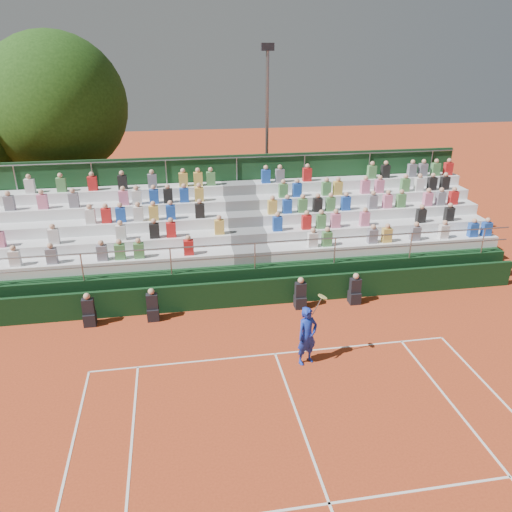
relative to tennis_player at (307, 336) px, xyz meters
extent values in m
plane|color=#BC441F|center=(-0.82, 0.56, -0.91)|extent=(90.00, 90.00, 0.00)
cube|color=white|center=(-0.82, 0.56, -0.91)|extent=(11.00, 0.06, 0.01)
cube|color=white|center=(-0.82, -2.64, -0.91)|extent=(0.06, 6.40, 0.01)
cube|color=white|center=(-0.82, -4.93, -0.91)|extent=(8.22, 0.06, 0.01)
cube|color=black|center=(-0.82, 3.76, -0.41)|extent=(20.00, 0.15, 1.00)
cube|color=black|center=(-6.62, 3.31, -0.69)|extent=(0.40, 0.40, 0.44)
cube|color=black|center=(-6.62, 3.31, -0.21)|extent=(0.38, 0.25, 0.55)
sphere|color=tan|center=(-6.62, 3.31, 0.17)|extent=(0.22, 0.22, 0.22)
cube|color=black|center=(-4.53, 3.31, -0.69)|extent=(0.40, 0.40, 0.44)
cube|color=black|center=(-4.53, 3.31, -0.21)|extent=(0.38, 0.25, 0.55)
sphere|color=tan|center=(-4.53, 3.31, 0.17)|extent=(0.22, 0.22, 0.22)
cube|color=black|center=(0.65, 3.31, -0.69)|extent=(0.40, 0.40, 0.44)
cube|color=black|center=(0.65, 3.31, -0.21)|extent=(0.38, 0.25, 0.55)
sphere|color=tan|center=(0.65, 3.31, 0.17)|extent=(0.22, 0.22, 0.22)
cube|color=black|center=(2.69, 3.31, -0.69)|extent=(0.40, 0.40, 0.44)
cube|color=black|center=(2.69, 3.31, -0.21)|extent=(0.38, 0.25, 0.55)
sphere|color=tan|center=(2.69, 3.31, 0.17)|extent=(0.22, 0.22, 0.22)
cube|color=black|center=(-0.82, 6.86, -0.31)|extent=(20.00, 5.20, 1.20)
cube|color=silver|center=(-6.17, 5.19, 0.50)|extent=(9.30, 0.85, 0.42)
cube|color=silver|center=(4.53, 5.19, 0.50)|extent=(9.30, 0.85, 0.42)
cube|color=slate|center=(-0.82, 5.19, 0.50)|extent=(1.40, 0.85, 0.42)
cube|color=silver|center=(-6.17, 6.04, 0.92)|extent=(9.30, 0.85, 0.42)
cube|color=silver|center=(4.53, 6.04, 0.92)|extent=(9.30, 0.85, 0.42)
cube|color=slate|center=(-0.82, 6.04, 0.92)|extent=(1.40, 0.85, 0.42)
cube|color=silver|center=(-6.17, 6.89, 1.34)|extent=(9.30, 0.85, 0.42)
cube|color=silver|center=(4.53, 6.89, 1.34)|extent=(9.30, 0.85, 0.42)
cube|color=slate|center=(-0.82, 6.89, 1.34)|extent=(1.40, 0.85, 0.42)
cube|color=silver|center=(-6.17, 7.74, 1.76)|extent=(9.30, 0.85, 0.42)
cube|color=silver|center=(4.53, 7.74, 1.76)|extent=(9.30, 0.85, 0.42)
cube|color=slate|center=(-0.82, 7.74, 1.76)|extent=(1.40, 0.85, 0.42)
cube|color=silver|center=(-6.17, 8.59, 2.18)|extent=(9.30, 0.85, 0.42)
cube|color=silver|center=(4.53, 8.59, 2.18)|extent=(9.30, 0.85, 0.42)
cube|color=slate|center=(-0.82, 8.59, 2.18)|extent=(1.40, 0.85, 0.42)
cube|color=#173C1E|center=(-0.82, 9.11, 1.29)|extent=(20.00, 0.12, 4.40)
cylinder|color=gray|center=(-0.82, 4.31, 1.29)|extent=(20.00, 0.05, 0.05)
cylinder|color=gray|center=(-0.82, 9.01, 3.39)|extent=(20.00, 0.05, 0.05)
cube|color=silver|center=(-9.15, 5.04, 0.99)|extent=(0.36, 0.24, 0.56)
cube|color=slate|center=(-7.93, 5.04, 0.99)|extent=(0.36, 0.24, 0.56)
cube|color=slate|center=(-6.21, 5.04, 0.99)|extent=(0.36, 0.24, 0.56)
cube|color=#4C8C4C|center=(-5.60, 5.04, 0.99)|extent=(0.36, 0.24, 0.56)
cube|color=#4C8C4C|center=(-4.93, 5.04, 0.99)|extent=(0.36, 0.24, 0.56)
cube|color=red|center=(-3.16, 5.04, 0.99)|extent=(0.36, 0.24, 0.56)
cube|color=silver|center=(-7.95, 5.89, 1.41)|extent=(0.36, 0.24, 0.56)
cube|color=silver|center=(-5.58, 5.89, 1.41)|extent=(0.36, 0.24, 0.56)
cube|color=black|center=(-4.37, 5.89, 1.41)|extent=(0.36, 0.24, 0.56)
cube|color=red|center=(-3.75, 5.89, 1.41)|extent=(0.36, 0.24, 0.56)
cube|color=gold|center=(-1.93, 5.89, 1.41)|extent=(0.36, 0.24, 0.56)
cube|color=silver|center=(-6.73, 6.74, 1.83)|extent=(0.36, 0.24, 0.56)
cube|color=red|center=(-6.15, 6.74, 1.83)|extent=(0.36, 0.24, 0.56)
cube|color=#1E4CB2|center=(-5.62, 6.74, 1.83)|extent=(0.36, 0.24, 0.56)
cube|color=silver|center=(-4.96, 6.74, 1.83)|extent=(0.36, 0.24, 0.56)
cube|color=gold|center=(-4.37, 6.74, 1.83)|extent=(0.36, 0.24, 0.56)
cube|color=#1E4CB2|center=(-3.72, 6.74, 1.83)|extent=(0.36, 0.24, 0.56)
cube|color=black|center=(-2.60, 6.74, 1.83)|extent=(0.36, 0.24, 0.56)
cube|color=slate|center=(-9.77, 7.59, 2.25)|extent=(0.36, 0.24, 0.56)
cube|color=pink|center=(-8.57, 7.59, 2.25)|extent=(0.36, 0.24, 0.56)
cube|color=slate|center=(-7.41, 7.59, 2.25)|extent=(0.36, 0.24, 0.56)
cube|color=pink|center=(-5.53, 7.59, 2.25)|extent=(0.36, 0.24, 0.56)
cube|color=silver|center=(-5.02, 7.59, 2.25)|extent=(0.36, 0.24, 0.56)
cube|color=#1E4CB2|center=(-4.35, 7.59, 2.25)|extent=(0.36, 0.24, 0.56)
cube|color=black|center=(-3.79, 7.59, 2.25)|extent=(0.36, 0.24, 0.56)
cube|color=#1E4CB2|center=(-3.15, 7.59, 2.25)|extent=(0.36, 0.24, 0.56)
cube|color=gold|center=(-2.55, 7.59, 2.25)|extent=(0.36, 0.24, 0.56)
cube|color=silver|center=(-9.16, 8.44, 2.67)|extent=(0.36, 0.24, 0.56)
cube|color=#4C8C4C|center=(-7.97, 8.44, 2.67)|extent=(0.36, 0.24, 0.56)
cube|color=red|center=(-6.77, 8.44, 2.67)|extent=(0.36, 0.24, 0.56)
cube|color=black|center=(-5.59, 8.44, 2.67)|extent=(0.36, 0.24, 0.56)
cube|color=slate|center=(-4.40, 8.44, 2.67)|extent=(0.36, 0.24, 0.56)
cube|color=gold|center=(-3.14, 8.44, 2.67)|extent=(0.36, 0.24, 0.56)
cube|color=gold|center=(-2.52, 8.44, 2.67)|extent=(0.36, 0.24, 0.56)
cube|color=#4C8C4C|center=(-2.00, 8.44, 2.67)|extent=(0.36, 0.24, 0.56)
cube|color=silver|center=(1.53, 5.04, 0.99)|extent=(0.36, 0.24, 0.56)
cube|color=#4C8C4C|center=(2.09, 5.04, 0.99)|extent=(0.36, 0.24, 0.56)
cube|color=slate|center=(3.92, 5.04, 0.99)|extent=(0.36, 0.24, 0.56)
cube|color=gold|center=(4.51, 5.04, 0.99)|extent=(0.36, 0.24, 0.56)
cube|color=slate|center=(5.70, 5.04, 0.99)|extent=(0.36, 0.24, 0.56)
cube|color=silver|center=(6.90, 5.04, 0.99)|extent=(0.36, 0.24, 0.56)
cube|color=#1E4CB2|center=(8.16, 5.04, 0.99)|extent=(0.36, 0.24, 0.56)
cube|color=#1E4CB2|center=(8.76, 5.04, 0.99)|extent=(0.36, 0.24, 0.56)
cube|color=#1E4CB2|center=(0.33, 5.89, 1.41)|extent=(0.36, 0.24, 0.56)
cube|color=red|center=(1.50, 5.89, 1.41)|extent=(0.36, 0.24, 0.56)
cube|color=#4C8C4C|center=(2.08, 5.89, 1.41)|extent=(0.36, 0.24, 0.56)
cube|color=pink|center=(2.68, 5.89, 1.41)|extent=(0.36, 0.24, 0.56)
cube|color=pink|center=(3.89, 5.89, 1.41)|extent=(0.36, 0.24, 0.56)
cube|color=black|center=(6.30, 5.89, 1.41)|extent=(0.36, 0.24, 0.56)
cube|color=black|center=(7.54, 5.89, 1.41)|extent=(0.36, 0.24, 0.56)
cube|color=gold|center=(0.30, 6.74, 1.83)|extent=(0.36, 0.24, 0.56)
cube|color=#1E4CB2|center=(0.91, 6.74, 1.83)|extent=(0.36, 0.24, 0.56)
cube|color=#4C8C4C|center=(1.54, 6.74, 1.83)|extent=(0.36, 0.24, 0.56)
cube|color=black|center=(2.17, 6.74, 1.83)|extent=(0.36, 0.24, 0.56)
cube|color=#4C8C4C|center=(2.72, 6.74, 1.83)|extent=(0.36, 0.24, 0.56)
cube|color=#1E4CB2|center=(3.36, 6.74, 1.83)|extent=(0.36, 0.24, 0.56)
cube|color=slate|center=(4.53, 6.74, 1.83)|extent=(0.36, 0.24, 0.56)
cube|color=pink|center=(5.18, 6.74, 1.83)|extent=(0.36, 0.24, 0.56)
cube|color=#4C8C4C|center=(5.77, 6.74, 1.83)|extent=(0.36, 0.24, 0.56)
cube|color=pink|center=(6.98, 6.74, 1.83)|extent=(0.36, 0.24, 0.56)
cube|color=slate|center=(7.56, 6.74, 1.83)|extent=(0.36, 0.24, 0.56)
cube|color=red|center=(8.14, 6.74, 1.83)|extent=(0.36, 0.24, 0.56)
cube|color=#4C8C4C|center=(0.92, 7.59, 2.25)|extent=(0.36, 0.24, 0.56)
cube|color=#1E4CB2|center=(1.51, 7.59, 2.25)|extent=(0.36, 0.24, 0.56)
cube|color=#4C8C4C|center=(2.77, 7.59, 2.25)|extent=(0.36, 0.24, 0.56)
cube|color=gold|center=(3.28, 7.59, 2.25)|extent=(0.36, 0.24, 0.56)
cube|color=pink|center=(4.49, 7.59, 2.25)|extent=(0.36, 0.24, 0.56)
cube|color=pink|center=(5.13, 7.59, 2.25)|extent=(0.36, 0.24, 0.56)
cube|color=#4C8C4C|center=(6.30, 7.59, 2.25)|extent=(0.36, 0.24, 0.56)
cube|color=silver|center=(6.95, 7.59, 2.25)|extent=(0.36, 0.24, 0.56)
cube|color=black|center=(7.55, 7.59, 2.25)|extent=(0.36, 0.24, 0.56)
cube|color=black|center=(8.15, 7.59, 2.25)|extent=(0.36, 0.24, 0.56)
cube|color=#1E4CB2|center=(0.34, 8.44, 2.67)|extent=(0.36, 0.24, 0.56)
cube|color=slate|center=(0.95, 8.44, 2.67)|extent=(0.36, 0.24, 0.56)
cube|color=red|center=(2.16, 8.44, 2.67)|extent=(0.36, 0.24, 0.56)
cube|color=#4C8C4C|center=(5.09, 8.44, 2.67)|extent=(0.36, 0.24, 0.56)
cube|color=black|center=(5.72, 8.44, 2.67)|extent=(0.36, 0.24, 0.56)
cube|color=slate|center=(6.98, 8.44, 2.67)|extent=(0.36, 0.24, 0.56)
cube|color=slate|center=(7.50, 8.44, 2.67)|extent=(0.36, 0.24, 0.56)
cube|color=#4C8C4C|center=(8.11, 8.44, 2.67)|extent=(0.36, 0.24, 0.56)
cube|color=red|center=(8.72, 8.44, 2.67)|extent=(0.36, 0.24, 0.56)
imported|color=#1730AC|center=(0.00, 0.00, 0.00)|extent=(0.78, 0.65, 1.82)
cylinder|color=gray|center=(0.25, 0.00, 0.94)|extent=(0.26, 0.03, 0.51)
cylinder|color=#E5D866|center=(0.40, 0.00, 1.24)|extent=(0.26, 0.28, 0.14)
cylinder|color=#3B2815|center=(-8.64, 12.90, 0.88)|extent=(0.50, 0.50, 3.60)
sphere|color=#18380F|center=(-8.64, 12.90, 5.27)|extent=(6.48, 6.48, 6.48)
cylinder|color=gray|center=(1.19, 12.64, 3.33)|extent=(0.16, 0.16, 8.48)
cube|color=black|center=(1.19, 12.64, 7.74)|extent=(0.60, 0.25, 0.35)
camera|label=1|loc=(-3.56, -12.03, 7.76)|focal=35.00mm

